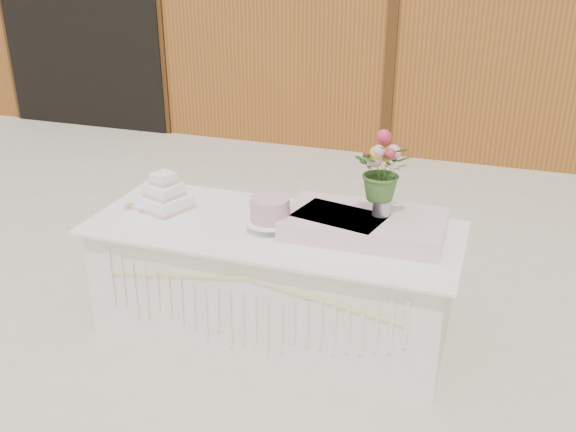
% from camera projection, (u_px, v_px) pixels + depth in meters
% --- Properties ---
extents(ground, '(80.00, 80.00, 0.00)m').
position_uv_depth(ground, '(274.00, 328.00, 4.43)').
color(ground, beige).
rests_on(ground, ground).
extents(cake_table, '(2.40, 1.00, 0.77)m').
position_uv_depth(cake_table, '(273.00, 279.00, 4.27)').
color(cake_table, white).
rests_on(cake_table, ground).
extents(wedding_cake, '(0.37, 0.37, 0.26)m').
position_uv_depth(wedding_cake, '(165.00, 197.00, 4.36)').
color(wedding_cake, white).
rests_on(wedding_cake, cake_table).
extents(pink_cake_stand, '(0.32, 0.32, 0.23)m').
position_uv_depth(pink_cake_stand, '(270.00, 213.00, 4.01)').
color(pink_cake_stand, white).
rests_on(pink_cake_stand, cake_table).
extents(satin_runner, '(1.00, 0.59, 0.13)m').
position_uv_depth(satin_runner, '(364.00, 224.00, 4.01)').
color(satin_runner, beige).
rests_on(satin_runner, cake_table).
extents(flower_vase, '(0.11, 0.11, 0.15)m').
position_uv_depth(flower_vase, '(382.00, 203.00, 3.96)').
color(flower_vase, '#AFAFB4').
rests_on(flower_vase, satin_runner).
extents(bouquet, '(0.36, 0.32, 0.38)m').
position_uv_depth(bouquet, '(384.00, 163.00, 3.85)').
color(bouquet, '#3C6327').
rests_on(bouquet, flower_vase).
extents(loose_flowers, '(0.17, 0.33, 0.02)m').
position_uv_depth(loose_flowers, '(135.00, 205.00, 4.44)').
color(loose_flowers, pink).
rests_on(loose_flowers, cake_table).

